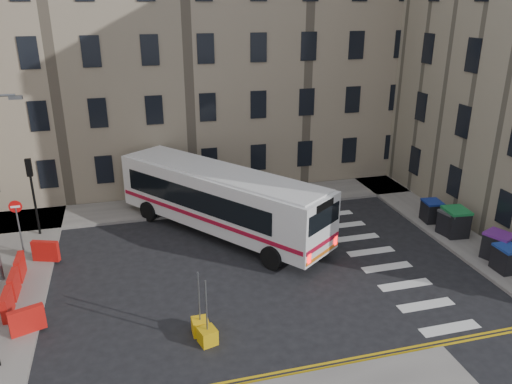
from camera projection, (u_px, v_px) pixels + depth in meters
name	position (u px, v px, depth m)	size (l,w,h in m)	color
ground	(297.00, 266.00, 23.30)	(120.00, 120.00, 0.00)	black
pavement_north	(153.00, 208.00, 29.57)	(36.00, 3.20, 0.15)	slate
pavement_east	(420.00, 212.00, 29.06)	(2.40, 26.00, 0.15)	slate
terrace_north	(120.00, 49.00, 32.48)	(38.30, 10.80, 17.20)	gray
traffic_light_nw	(32.00, 185.00, 25.22)	(0.28, 0.22, 4.10)	black
no_entry_north	(17.00, 216.00, 23.58)	(0.60, 0.08, 3.00)	#595B5E
roadworks_barriers	(23.00, 283.00, 20.65)	(1.66, 6.26, 1.00)	red
bus	(220.00, 198.00, 25.99)	(9.68, 11.76, 3.41)	silver
wheelie_bin_a	(506.00, 259.00, 22.41)	(0.94, 1.09, 1.20)	black
wheelie_bin_b	(498.00, 246.00, 23.43)	(1.42, 1.50, 1.31)	black
wheelie_bin_c	(455.00, 222.00, 25.84)	(1.25, 1.41, 1.44)	black
wheelie_bin_d	(451.00, 223.00, 25.91)	(1.24, 1.36, 1.29)	black
wheelie_bin_e	(432.00, 211.00, 27.50)	(1.04, 1.17, 1.18)	black
bollard_yellow	(200.00, 326.00, 18.49)	(0.60, 0.60, 0.60)	#F2B30D
bollard_chevron	(208.00, 336.00, 17.95)	(0.60, 0.60, 0.60)	#CF9E0C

